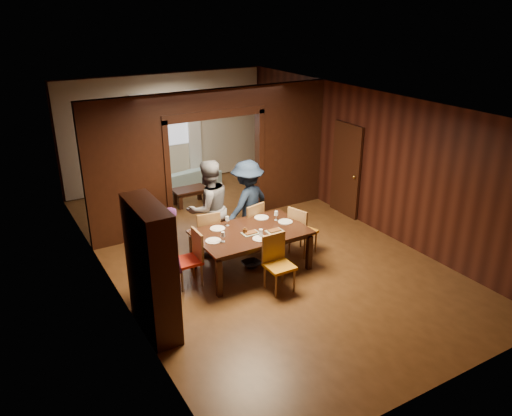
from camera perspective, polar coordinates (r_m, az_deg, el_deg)
floor at (r=9.91m, az=-0.39°, el=-4.67°), size 9.00×9.00×0.00m
ceiling at (r=8.97m, az=-0.44°, el=12.05°), size 5.50×9.00×0.02m
room_walls at (r=10.92m, az=-5.38°, el=6.35°), size 5.52×9.01×2.90m
person_purple at (r=8.22m, az=-9.93°, el=-5.04°), size 0.48×0.63×1.54m
person_grey at (r=9.40m, az=-5.44°, el=-0.06°), size 1.00×0.82×1.87m
person_navy at (r=9.76m, az=-0.97°, el=0.51°), size 1.29×1.02×1.74m
sofa at (r=13.07m, az=-8.27°, el=3.31°), size 2.01×1.03×0.56m
serving_bowl at (r=8.93m, az=-0.55°, el=-2.15°), size 0.35×0.35×0.09m
dining_table at (r=9.03m, az=-0.58°, el=-4.83°), size 1.98×1.23×0.76m
coffee_table at (r=12.08m, az=-7.55°, el=1.32°), size 0.80×0.50×0.40m
chair_left at (r=8.58m, az=-7.87°, el=-5.83°), size 0.45×0.45×0.97m
chair_right at (r=9.60m, az=5.41°, el=-2.52°), size 0.55×0.55×0.97m
chair_far_l at (r=9.46m, az=-5.69°, el=-2.93°), size 0.50×0.50×0.97m
chair_far_r at (r=9.76m, az=-0.86°, el=-1.95°), size 0.53×0.53×0.97m
chair_near at (r=8.35m, az=2.71°, el=-6.48°), size 0.44×0.44×0.97m
hutch at (r=7.33m, az=-11.87°, el=-6.81°), size 0.40×1.20×2.00m
door_right at (r=11.34m, az=10.25°, el=4.30°), size 0.06×0.90×2.10m
window_far at (r=13.17m, az=-10.23°, el=9.77°), size 1.20×0.03×1.30m
curtain_left at (r=13.01m, az=-13.14°, el=7.33°), size 0.35×0.06×2.40m
curtain_right at (r=13.50m, az=-7.04°, el=8.30°), size 0.35×0.06×2.40m
plate_left at (r=8.53m, az=-4.90°, el=-3.74°), size 0.27×0.27×0.01m
plate_far_l at (r=8.98m, az=-4.43°, el=-2.34°), size 0.27×0.27×0.01m
plate_far_r at (r=9.40m, az=0.63°, el=-1.09°), size 0.27×0.27×0.01m
plate_right at (r=9.24m, az=3.36°, el=-1.57°), size 0.27×0.27×0.01m
plate_near at (r=8.58m, az=0.49°, el=-3.51°), size 0.27×0.27×0.01m
platter_a at (r=8.75m, az=-0.62°, el=-2.86°), size 0.30×0.20×0.04m
platter_b at (r=8.84m, az=2.12°, el=-2.61°), size 0.30×0.20×0.04m
wineglass_left at (r=8.46m, az=-3.79°, el=-3.31°), size 0.08×0.08×0.18m
wineglass_far at (r=9.05m, az=-3.30°, el=-1.50°), size 0.08×0.08×0.18m
wineglass_right at (r=9.27m, az=2.32°, el=-0.89°), size 0.08×0.08×0.18m
tumbler at (r=8.63m, az=0.56°, el=-2.88°), size 0.07×0.07×0.14m
condiment_jar at (r=8.75m, az=-1.26°, el=-2.62°), size 0.08×0.08×0.11m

